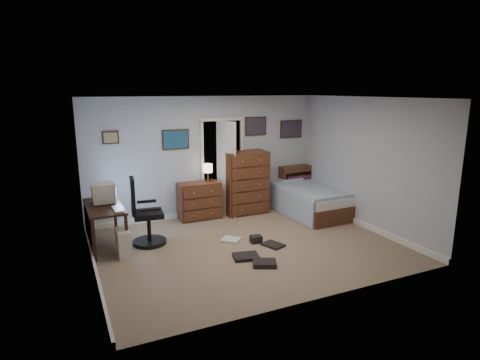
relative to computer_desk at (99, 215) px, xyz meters
name	(u,v)px	position (x,y,z in m)	size (l,w,h in m)	color
floor	(247,246)	(2.29, -1.01, -0.57)	(5.00, 4.00, 0.02)	gray
computer_desk	(99,215)	(0.00, 0.00, 0.00)	(0.60, 1.26, 0.72)	#311B10
crt_monitor	(103,193)	(0.11, 0.15, 0.34)	(0.38, 0.35, 0.35)	beige
keyboard	(118,209)	(0.27, -0.35, 0.18)	(0.14, 0.38, 0.02)	beige
pc_tower	(123,243)	(0.29, -0.55, -0.34)	(0.21, 0.41, 0.43)	beige
office_chair	(145,219)	(0.71, -0.21, -0.10)	(0.64, 0.64, 1.19)	black
media_stack	(91,206)	(-0.03, 1.26, -0.17)	(0.15, 0.15, 0.77)	maroon
low_dresser	(199,201)	(2.03, 0.76, -0.17)	(0.86, 0.43, 0.76)	#59311C
table_lamp	(208,169)	(2.23, 0.76, 0.48)	(0.19, 0.19, 0.37)	gold
doorway	(217,165)	(2.63, 1.26, 0.45)	(0.96, 1.12, 2.05)	black
tall_dresser	(245,182)	(3.07, 0.74, 0.12)	(0.92, 0.54, 1.35)	#59311C
headboard_bookcase	(300,183)	(4.54, 0.85, -0.07)	(1.02, 0.30, 0.91)	#59311C
bed	(307,199)	(4.27, 0.14, -0.25)	(1.10, 1.99, 0.64)	#59311C
wall_posters	(231,132)	(2.86, 0.97, 1.19)	(4.38, 0.04, 0.60)	#331E11
floor_clutter	(254,251)	(2.25, -1.34, -0.52)	(1.06, 1.54, 0.12)	silver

